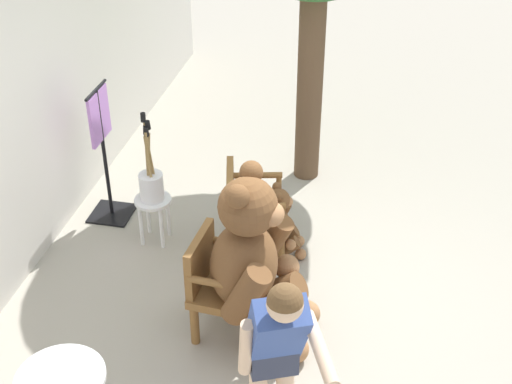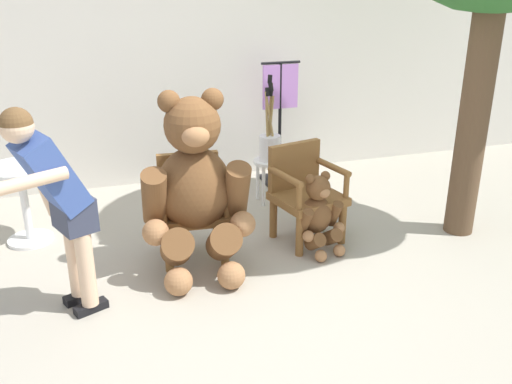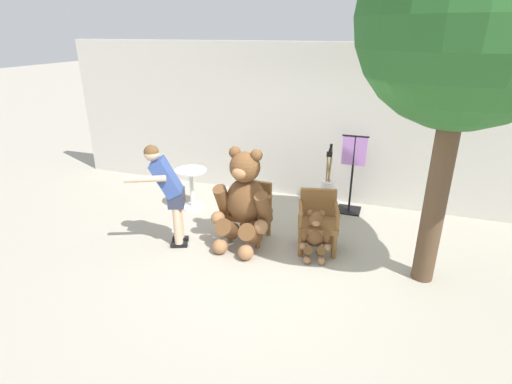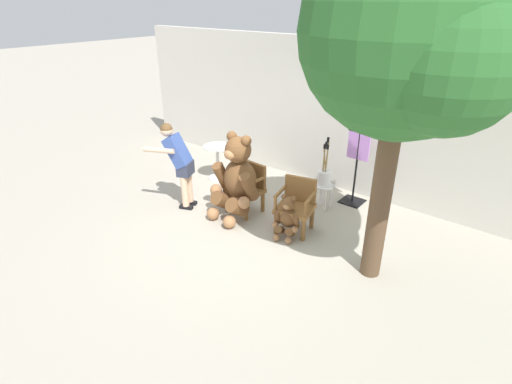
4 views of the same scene
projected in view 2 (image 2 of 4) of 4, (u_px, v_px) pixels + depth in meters
ground_plane at (267, 270)px, 4.68m from camera, size 60.00×60.00×0.00m
back_wall at (199, 55)px, 6.28m from camera, size 10.00×0.16×2.80m
wooden_chair_left at (192, 204)px, 4.79m from camera, size 0.60×0.56×0.86m
wooden_chair_right at (304, 190)px, 5.08m from camera, size 0.66×0.63×0.86m
teddy_bear_large at (195, 186)px, 4.46m from camera, size 0.89×0.86×1.47m
teddy_bear_small at (319, 214)px, 4.88m from camera, size 0.44×0.45×0.71m
person_visitor at (55, 195)px, 3.79m from camera, size 0.70×0.67×1.53m
white_stool at (270, 169)px, 5.91m from camera, size 0.34×0.34×0.46m
brush_bucket at (270, 143)px, 5.80m from camera, size 0.22×0.22×0.87m
round_side_table at (24, 195)px, 5.01m from camera, size 0.56×0.56×0.72m
clothing_display_stand at (280, 120)px, 6.36m from camera, size 0.44×0.40×1.36m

